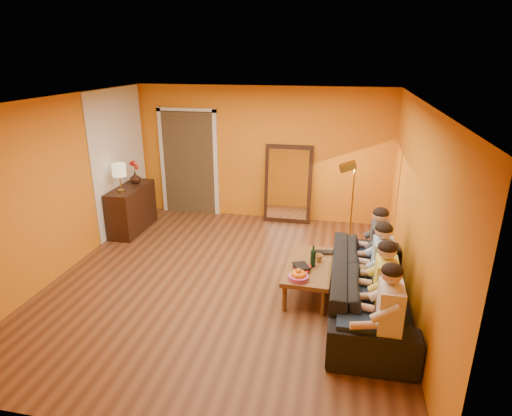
% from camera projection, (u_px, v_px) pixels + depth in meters
% --- Properties ---
extents(room_shell, '(5.00, 5.50, 2.60)m').
position_uv_depth(room_shell, '(231.00, 190.00, 6.18)').
color(room_shell, brown).
rests_on(room_shell, ground).
extents(white_accent, '(0.02, 1.90, 2.58)m').
position_uv_depth(white_accent, '(120.00, 160.00, 7.92)').
color(white_accent, white).
rests_on(white_accent, wall_left).
extents(doorway_recess, '(1.06, 0.30, 2.10)m').
position_uv_depth(doorway_recess, '(191.00, 162.00, 8.81)').
color(doorway_recess, '#3F2D19').
rests_on(doorway_recess, floor).
extents(door_jamb_left, '(0.08, 0.06, 2.20)m').
position_uv_depth(door_jamb_left, '(163.00, 162.00, 8.81)').
color(door_jamb_left, white).
rests_on(door_jamb_left, wall_back).
extents(door_jamb_right, '(0.08, 0.06, 2.20)m').
position_uv_depth(door_jamb_right, '(216.00, 165.00, 8.59)').
color(door_jamb_right, white).
rests_on(door_jamb_right, wall_back).
extents(door_header, '(1.22, 0.06, 0.08)m').
position_uv_depth(door_header, '(186.00, 110.00, 8.34)').
color(door_header, white).
rests_on(door_header, wall_back).
extents(mirror_frame, '(0.92, 0.27, 1.51)m').
position_uv_depth(mirror_frame, '(288.00, 184.00, 8.34)').
color(mirror_frame, black).
rests_on(mirror_frame, floor).
extents(mirror_glass, '(0.78, 0.21, 1.35)m').
position_uv_depth(mirror_glass, '(288.00, 185.00, 8.30)').
color(mirror_glass, white).
rests_on(mirror_glass, mirror_frame).
extents(sideboard, '(0.44, 1.18, 0.85)m').
position_uv_depth(sideboard, '(132.00, 209.00, 7.99)').
color(sideboard, black).
rests_on(sideboard, floor).
extents(table_lamp, '(0.24, 0.24, 0.51)m').
position_uv_depth(table_lamp, '(120.00, 178.00, 7.48)').
color(table_lamp, beige).
rests_on(table_lamp, sideboard).
extents(sofa, '(2.46, 0.96, 0.72)m').
position_uv_depth(sofa, '(369.00, 288.00, 5.40)').
color(sofa, black).
rests_on(sofa, floor).
extents(coffee_table, '(0.65, 1.23, 0.42)m').
position_uv_depth(coffee_table, '(309.00, 278.00, 5.96)').
color(coffee_table, brown).
rests_on(coffee_table, floor).
extents(floor_lamp, '(0.31, 0.26, 1.44)m').
position_uv_depth(floor_lamp, '(352.00, 204.00, 7.33)').
color(floor_lamp, '#AE8C33').
rests_on(floor_lamp, floor).
extents(dog, '(0.54, 0.64, 0.65)m').
position_uv_depth(dog, '(362.00, 290.00, 5.42)').
color(dog, olive).
rests_on(dog, floor).
extents(person_far_left, '(0.70, 0.44, 1.22)m').
position_uv_depth(person_far_left, '(389.00, 318.00, 4.37)').
color(person_far_left, beige).
rests_on(person_far_left, sofa).
extents(person_mid_left, '(0.70, 0.44, 1.22)m').
position_uv_depth(person_mid_left, '(385.00, 290.00, 4.88)').
color(person_mid_left, gold).
rests_on(person_mid_left, sofa).
extents(person_mid_right, '(0.70, 0.44, 1.22)m').
position_uv_depth(person_mid_right, '(381.00, 268.00, 5.38)').
color(person_mid_right, '#8BA7D6').
rests_on(person_mid_right, sofa).
extents(person_far_right, '(0.70, 0.44, 1.22)m').
position_uv_depth(person_far_right, '(379.00, 250.00, 5.89)').
color(person_far_right, '#35353B').
rests_on(person_far_right, sofa).
extents(fruit_bowl, '(0.26, 0.26, 0.16)m').
position_uv_depth(fruit_bowl, '(299.00, 274.00, 5.46)').
color(fruit_bowl, '#C64685').
rests_on(fruit_bowl, coffee_table).
extents(wine_bottle, '(0.07, 0.07, 0.31)m').
position_uv_depth(wine_bottle, '(313.00, 256.00, 5.78)').
color(wine_bottle, black).
rests_on(wine_bottle, coffee_table).
extents(tumbler, '(0.12, 0.12, 0.10)m').
position_uv_depth(tumbler, '(319.00, 258.00, 5.96)').
color(tumbler, '#B27F3F').
rests_on(tumbler, coffee_table).
extents(laptop, '(0.37, 0.28, 0.03)m').
position_uv_depth(laptop, '(324.00, 254.00, 6.17)').
color(laptop, black).
rests_on(laptop, coffee_table).
extents(book_lower, '(0.25, 0.28, 0.02)m').
position_uv_depth(book_lower, '(295.00, 269.00, 5.73)').
color(book_lower, black).
rests_on(book_lower, coffee_table).
extents(book_mid, '(0.23, 0.29, 0.02)m').
position_uv_depth(book_mid, '(295.00, 268.00, 5.73)').
color(book_mid, red).
rests_on(book_mid, book_lower).
extents(book_upper, '(0.27, 0.30, 0.02)m').
position_uv_depth(book_upper, '(295.00, 267.00, 5.71)').
color(book_upper, black).
rests_on(book_upper, book_mid).
extents(vase, '(0.20, 0.20, 0.21)m').
position_uv_depth(vase, '(135.00, 178.00, 8.04)').
color(vase, black).
rests_on(vase, sideboard).
extents(flowers, '(0.17, 0.17, 0.45)m').
position_uv_depth(flowers, '(134.00, 165.00, 7.95)').
color(flowers, red).
rests_on(flowers, vase).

